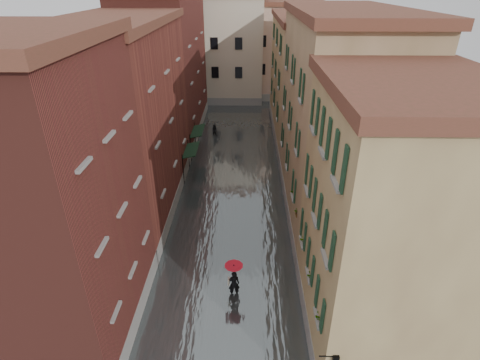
# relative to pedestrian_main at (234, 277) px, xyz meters

# --- Properties ---
(ground) EXTENTS (120.00, 120.00, 0.00)m
(ground) POSITION_rel_pedestrian_main_xyz_m (-0.52, 0.11, -1.26)
(ground) COLOR #58585A
(ground) RESTS_ON ground
(floodwater) EXTENTS (10.00, 60.00, 0.20)m
(floodwater) POSITION_rel_pedestrian_main_xyz_m (-0.52, 13.11, -1.16)
(floodwater) COLOR #4D5455
(floodwater) RESTS_ON ground
(building_left_near) EXTENTS (6.00, 8.00, 13.00)m
(building_left_near) POSITION_rel_pedestrian_main_xyz_m (-7.52, -1.89, 5.24)
(building_left_near) COLOR maroon
(building_left_near) RESTS_ON ground
(building_left_mid) EXTENTS (6.00, 14.00, 12.50)m
(building_left_mid) POSITION_rel_pedestrian_main_xyz_m (-7.52, 9.11, 4.99)
(building_left_mid) COLOR maroon
(building_left_mid) RESTS_ON ground
(building_left_far) EXTENTS (6.00, 16.00, 14.00)m
(building_left_far) POSITION_rel_pedestrian_main_xyz_m (-7.52, 24.11, 5.74)
(building_left_far) COLOR maroon
(building_left_far) RESTS_ON ground
(building_right_near) EXTENTS (6.00, 8.00, 11.50)m
(building_right_near) POSITION_rel_pedestrian_main_xyz_m (6.48, -1.89, 4.49)
(building_right_near) COLOR olive
(building_right_near) RESTS_ON ground
(building_right_mid) EXTENTS (6.00, 14.00, 13.00)m
(building_right_mid) POSITION_rel_pedestrian_main_xyz_m (6.48, 9.11, 5.24)
(building_right_mid) COLOR tan
(building_right_mid) RESTS_ON ground
(building_right_far) EXTENTS (6.00, 16.00, 11.50)m
(building_right_far) POSITION_rel_pedestrian_main_xyz_m (6.48, 24.11, 4.49)
(building_right_far) COLOR olive
(building_right_far) RESTS_ON ground
(building_end_cream) EXTENTS (12.00, 9.00, 13.00)m
(building_end_cream) POSITION_rel_pedestrian_main_xyz_m (-3.52, 38.11, 5.24)
(building_end_cream) COLOR #C3B59B
(building_end_cream) RESTS_ON ground
(building_end_pink) EXTENTS (10.00, 9.00, 12.00)m
(building_end_pink) POSITION_rel_pedestrian_main_xyz_m (5.48, 40.11, 4.74)
(building_end_pink) COLOR tan
(building_end_pink) RESTS_ON ground
(awning_near) EXTENTS (1.09, 3.09, 2.80)m
(awning_near) POSITION_rel_pedestrian_main_xyz_m (-4.00, 13.50, 1.21)
(awning_near) COLOR black
(awning_near) RESTS_ON ground
(awning_far) EXTENTS (1.09, 3.23, 2.80)m
(awning_far) POSITION_rel_pedestrian_main_xyz_m (-4.00, 17.90, 1.21)
(awning_far) COLOR black
(awning_far) RESTS_ON ground
(wall_lantern) EXTENTS (0.71, 0.22, 0.35)m
(wall_lantern) POSITION_rel_pedestrian_main_xyz_m (3.81, -5.89, 1.75)
(wall_lantern) COLOR black
(wall_lantern) RESTS_ON ground
(window_planters) EXTENTS (0.59, 10.59, 0.84)m
(window_planters) POSITION_rel_pedestrian_main_xyz_m (3.60, 0.58, 2.25)
(window_planters) COLOR brown
(window_planters) RESTS_ON ground
(pedestrian_main) EXTENTS (0.96, 0.96, 2.06)m
(pedestrian_main) POSITION_rel_pedestrian_main_xyz_m (0.00, 0.00, 0.00)
(pedestrian_main) COLOR black
(pedestrian_main) RESTS_ON ground
(pedestrian_far) EXTENTS (0.87, 0.78, 1.46)m
(pedestrian_far) POSITION_rel_pedestrian_main_xyz_m (-2.83, 22.74, -0.53)
(pedestrian_far) COLOR black
(pedestrian_far) RESTS_ON ground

